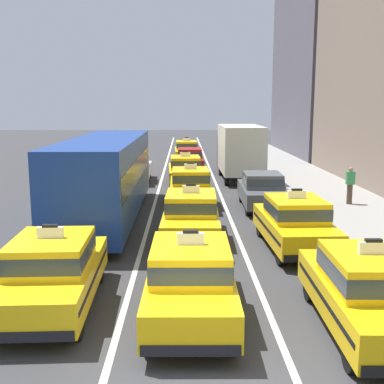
{
  "coord_description": "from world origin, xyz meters",
  "views": [
    {
      "loc": [
        -0.26,
        -7.07,
        4.51
      ],
      "look_at": [
        0.05,
        10.67,
        1.3
      ],
      "focal_mm": 45.46,
      "sensor_mm": 36.0,
      "label": 1
    }
  ],
  "objects_px": {
    "taxi_center_nearest": "(190,279)",
    "sedan_right_third": "(262,189)",
    "taxi_left_nearest": "(53,271)",
    "taxi_center_sixth": "(186,151)",
    "sedan_left_third": "(135,167)",
    "taxi_center_fourth": "(185,170)",
    "taxi_right_second": "(295,222)",
    "bus_left_second": "(107,174)",
    "taxi_center_third": "(190,186)",
    "taxi_center_second": "(191,216)",
    "sedan_center_fifth": "(190,159)",
    "box_truck_right_fourth": "(239,150)",
    "pedestrian_mid_block": "(350,185)",
    "taxi_right_nearest": "(368,290)"
  },
  "relations": [
    {
      "from": "taxi_center_second",
      "to": "taxi_right_nearest",
      "type": "relative_size",
      "value": 1.0
    },
    {
      "from": "sedan_left_third",
      "to": "taxi_center_fourth",
      "type": "bearing_deg",
      "value": -27.56
    },
    {
      "from": "taxi_center_sixth",
      "to": "taxi_right_nearest",
      "type": "relative_size",
      "value": 1.0
    },
    {
      "from": "taxi_center_second",
      "to": "taxi_center_third",
      "type": "relative_size",
      "value": 1.0
    },
    {
      "from": "bus_left_second",
      "to": "pedestrian_mid_block",
      "type": "height_order",
      "value": "bus_left_second"
    },
    {
      "from": "taxi_center_nearest",
      "to": "box_truck_right_fourth",
      "type": "distance_m",
      "value": 19.89
    },
    {
      "from": "taxi_center_nearest",
      "to": "taxi_right_nearest",
      "type": "bearing_deg",
      "value": -11.52
    },
    {
      "from": "sedan_left_third",
      "to": "sedan_center_fifth",
      "type": "distance_m",
      "value": 5.41
    },
    {
      "from": "taxi_left_nearest",
      "to": "sedan_right_third",
      "type": "bearing_deg",
      "value": 58.95
    },
    {
      "from": "taxi_right_nearest",
      "to": "taxi_right_second",
      "type": "distance_m",
      "value": 5.64
    },
    {
      "from": "taxi_left_nearest",
      "to": "taxi_center_sixth",
      "type": "bearing_deg",
      "value": 83.65
    },
    {
      "from": "taxi_right_nearest",
      "to": "taxi_center_sixth",
      "type": "bearing_deg",
      "value": 96.63
    },
    {
      "from": "sedan_center_fifth",
      "to": "box_truck_right_fourth",
      "type": "relative_size",
      "value": 0.62
    },
    {
      "from": "taxi_center_second",
      "to": "sedan_center_fifth",
      "type": "bearing_deg",
      "value": 89.36
    },
    {
      "from": "taxi_center_fourth",
      "to": "taxi_right_second",
      "type": "distance_m",
      "value": 12.68
    },
    {
      "from": "sedan_center_fifth",
      "to": "box_truck_right_fourth",
      "type": "xyz_separation_m",
      "value": [
        2.93,
        -3.38,
        0.93
      ]
    },
    {
      "from": "taxi_center_nearest",
      "to": "pedestrian_mid_block",
      "type": "distance_m",
      "value": 13.34
    },
    {
      "from": "taxi_center_third",
      "to": "box_truck_right_fourth",
      "type": "height_order",
      "value": "box_truck_right_fourth"
    },
    {
      "from": "bus_left_second",
      "to": "sedan_right_third",
      "type": "bearing_deg",
      "value": 15.83
    },
    {
      "from": "taxi_right_second",
      "to": "bus_left_second",
      "type": "bearing_deg",
      "value": 146.72
    },
    {
      "from": "taxi_left_nearest",
      "to": "taxi_center_fourth",
      "type": "bearing_deg",
      "value": 79.82
    },
    {
      "from": "taxi_center_fourth",
      "to": "sedan_center_fifth",
      "type": "relative_size",
      "value": 1.07
    },
    {
      "from": "taxi_center_fourth",
      "to": "pedestrian_mid_block",
      "type": "height_order",
      "value": "taxi_center_fourth"
    },
    {
      "from": "taxi_center_third",
      "to": "box_truck_right_fourth",
      "type": "distance_m",
      "value": 8.43
    },
    {
      "from": "sedan_left_third",
      "to": "taxi_right_second",
      "type": "distance_m",
      "value": 15.15
    },
    {
      "from": "sedan_center_fifth",
      "to": "taxi_center_second",
      "type": "bearing_deg",
      "value": -90.64
    },
    {
      "from": "sedan_center_fifth",
      "to": "sedan_right_third",
      "type": "distance_m",
      "value": 12.33
    },
    {
      "from": "bus_left_second",
      "to": "taxi_center_sixth",
      "type": "height_order",
      "value": "bus_left_second"
    },
    {
      "from": "taxi_center_second",
      "to": "taxi_center_sixth",
      "type": "xyz_separation_m",
      "value": [
        -0.0,
        22.75,
        0.0
      ]
    },
    {
      "from": "bus_left_second",
      "to": "taxi_center_second",
      "type": "bearing_deg",
      "value": -45.25
    },
    {
      "from": "pedestrian_mid_block",
      "to": "taxi_center_third",
      "type": "bearing_deg",
      "value": 175.33
    },
    {
      "from": "taxi_center_nearest",
      "to": "taxi_center_third",
      "type": "relative_size",
      "value": 1.0
    },
    {
      "from": "taxi_center_sixth",
      "to": "box_truck_right_fourth",
      "type": "relative_size",
      "value": 0.66
    },
    {
      "from": "taxi_center_second",
      "to": "taxi_right_nearest",
      "type": "distance_m",
      "value": 7.44
    },
    {
      "from": "taxi_center_nearest",
      "to": "taxi_right_nearest",
      "type": "distance_m",
      "value": 3.59
    },
    {
      "from": "sedan_left_third",
      "to": "taxi_right_nearest",
      "type": "distance_m",
      "value": 20.47
    },
    {
      "from": "sedan_center_fifth",
      "to": "box_truck_right_fourth",
      "type": "height_order",
      "value": "box_truck_right_fourth"
    },
    {
      "from": "taxi_center_third",
      "to": "taxi_center_sixth",
      "type": "relative_size",
      "value": 1.0
    },
    {
      "from": "taxi_center_fourth",
      "to": "taxi_center_second",
      "type": "bearing_deg",
      "value": -89.25
    },
    {
      "from": "taxi_left_nearest",
      "to": "taxi_right_second",
      "type": "bearing_deg",
      "value": 34.62
    },
    {
      "from": "taxi_center_sixth",
      "to": "pedestrian_mid_block",
      "type": "relative_size",
      "value": 2.78
    },
    {
      "from": "taxi_center_second",
      "to": "taxi_center_third",
      "type": "xyz_separation_m",
      "value": [
        0.07,
        5.91,
        0.0
      ]
    },
    {
      "from": "taxi_left_nearest",
      "to": "taxi_center_third",
      "type": "xyz_separation_m",
      "value": [
        3.2,
        11.27,
        0.0
      ]
    },
    {
      "from": "taxi_center_third",
      "to": "taxi_right_nearest",
      "type": "relative_size",
      "value": 1.0
    },
    {
      "from": "bus_left_second",
      "to": "taxi_right_nearest",
      "type": "xyz_separation_m",
      "value": [
        6.68,
        -9.91,
        -0.94
      ]
    },
    {
      "from": "sedan_left_third",
      "to": "taxi_center_second",
      "type": "height_order",
      "value": "taxi_center_second"
    },
    {
      "from": "taxi_center_nearest",
      "to": "sedan_right_third",
      "type": "bearing_deg",
      "value": 73.41
    },
    {
      "from": "taxi_left_nearest",
      "to": "box_truck_right_fourth",
      "type": "xyz_separation_m",
      "value": [
        6.26,
        19.07,
        0.9
      ]
    },
    {
      "from": "taxi_left_nearest",
      "to": "taxi_right_second",
      "type": "relative_size",
      "value": 1.0
    },
    {
      "from": "taxi_center_third",
      "to": "taxi_center_fourth",
      "type": "relative_size",
      "value": 0.99
    }
  ]
}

